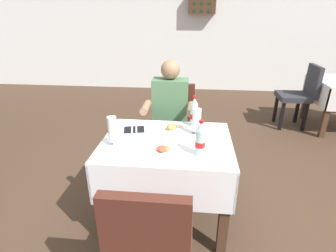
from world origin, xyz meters
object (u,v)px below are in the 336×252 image
at_px(cola_bottle_secondary, 194,113).
at_px(plate_far_diner, 170,129).
at_px(background_chair_left, 300,93).
at_px(beer_glass_middle, 113,131).
at_px(napkin_cutlery_set, 134,129).
at_px(main_dining_table, 167,161).
at_px(beer_glass_left, 197,122).
at_px(seated_diner_far, 170,115).
at_px(wall_bottle_rack, 202,3).
at_px(cola_bottle_primary, 200,140).
at_px(chair_near_camera_side, 152,240).
at_px(chair_far_diner_seat, 174,125).
at_px(plate_near_camera, 162,151).

bearing_deg(cola_bottle_secondary, plate_far_diner, -147.01).
relative_size(plate_far_diner, background_chair_left, 0.23).
bearing_deg(beer_glass_middle, napkin_cutlery_set, 71.73).
distance_m(main_dining_table, beer_glass_left, 0.40).
height_order(seated_diner_far, plate_far_diner, seated_diner_far).
distance_m(beer_glass_middle, wall_bottle_rack, 4.43).
bearing_deg(main_dining_table, cola_bottle_primary, -38.12).
bearing_deg(plate_far_diner, chair_near_camera_side, -90.63).
distance_m(chair_far_diner_seat, beer_glass_middle, 1.04).
relative_size(chair_near_camera_side, beer_glass_middle, 4.25).
distance_m(chair_near_camera_side, plate_far_diner, 1.00).
xyz_separation_m(beer_glass_middle, cola_bottle_secondary, (0.60, 0.43, 0.01)).
distance_m(chair_near_camera_side, beer_glass_left, 1.01).
distance_m(plate_near_camera, plate_far_diner, 0.37).
bearing_deg(beer_glass_left, plate_near_camera, -126.26).
height_order(chair_near_camera_side, cola_bottle_primary, cola_bottle_primary).
height_order(beer_glass_left, napkin_cutlery_set, beer_glass_left).
relative_size(main_dining_table, plate_near_camera, 4.06).
xyz_separation_m(cola_bottle_primary, background_chair_left, (1.56, 2.41, -0.32)).
height_order(chair_near_camera_side, cola_bottle_secondary, cola_bottle_secondary).
distance_m(napkin_cutlery_set, wall_bottle_rack, 4.17).
relative_size(plate_far_diner, beer_glass_middle, 1.00).
bearing_deg(cola_bottle_primary, beer_glass_middle, 172.60).
bearing_deg(main_dining_table, seated_diner_far, 93.41).
bearing_deg(main_dining_table, chair_far_diner_seat, 90.00).
bearing_deg(wall_bottle_rack, napkin_cutlery_set, -98.52).
height_order(cola_bottle_secondary, wall_bottle_rack, wall_bottle_rack).
bearing_deg(plate_near_camera, chair_far_diner_seat, 89.17).
distance_m(seated_diner_far, cola_bottle_secondary, 0.48).
xyz_separation_m(cola_bottle_secondary, background_chair_left, (1.61, 1.90, -0.33)).
distance_m(main_dining_table, plate_far_diner, 0.27).
height_order(seated_diner_far, plate_near_camera, seated_diner_far).
bearing_deg(wall_bottle_rack, beer_glass_left, -91.02).
bearing_deg(plate_far_diner, plate_near_camera, -93.81).
bearing_deg(beer_glass_left, wall_bottle_rack, 88.98).
bearing_deg(chair_far_diner_seat, napkin_cutlery_set, -115.54).
bearing_deg(plate_near_camera, napkin_cutlery_set, 128.28).
distance_m(main_dining_table, napkin_cutlery_set, 0.39).
relative_size(main_dining_table, background_chair_left, 1.04).
bearing_deg(chair_far_diner_seat, plate_far_diner, -88.99).
bearing_deg(plate_far_diner, cola_bottle_secondary, 32.99).
bearing_deg(beer_glass_left, seated_diner_far, 116.49).
distance_m(plate_far_diner, wall_bottle_rack, 4.12).
relative_size(chair_near_camera_side, wall_bottle_rack, 1.73).
bearing_deg(main_dining_table, plate_far_diner, 86.69).
bearing_deg(plate_near_camera, plate_far_diner, 86.19).
relative_size(plate_near_camera, cola_bottle_secondary, 0.91).
xyz_separation_m(chair_far_diner_seat, background_chair_left, (1.81, 1.42, 0.00)).
xyz_separation_m(beer_glass_left, cola_bottle_secondary, (-0.02, 0.17, 0.01)).
xyz_separation_m(plate_near_camera, cola_bottle_primary, (0.27, -0.01, 0.10)).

